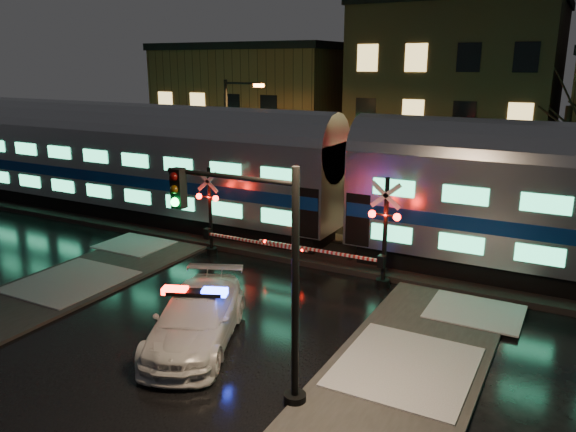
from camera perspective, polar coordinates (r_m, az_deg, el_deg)
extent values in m
plane|color=black|center=(21.03, -3.00, -7.42)|extent=(120.00, 120.00, 0.00)
cube|color=black|center=(25.11, 2.93, -3.28)|extent=(90.00, 4.20, 0.24)
cube|color=#2D2D2D|center=(13.76, 7.98, -20.74)|extent=(4.00, 20.00, 0.12)
cube|color=#51361F|center=(45.09, -2.72, 10.70)|extent=(14.00, 10.00, 9.00)
cube|color=brown|center=(39.94, 16.82, 11.28)|extent=(12.00, 11.00, 11.50)
cube|color=black|center=(31.51, -16.50, 0.95)|extent=(24.00, 2.40, 0.80)
cube|color=#B7BAC1|center=(31.05, -16.82, 5.06)|extent=(25.00, 3.05, 3.80)
cube|color=navy|center=(31.12, -16.77, 4.34)|extent=(24.75, 3.09, 0.55)
cube|color=#40F4A2|center=(30.21, -18.72, 2.40)|extent=(21.00, 0.05, 0.62)
cube|color=#40F4A2|center=(29.89, -19.01, 5.77)|extent=(21.00, 0.05, 0.62)
cylinder|color=#B7BAC1|center=(30.81, -17.07, 8.17)|extent=(25.00, 3.05, 3.05)
imported|color=silver|center=(17.12, -9.32, -10.25)|extent=(4.13, 5.91, 1.59)
cube|color=black|center=(16.78, -9.45, -7.68)|extent=(1.69, 1.02, 0.11)
cube|color=#FF0C05|center=(16.93, -11.41, -7.42)|extent=(0.81, 0.62, 0.19)
cube|color=#1426FF|center=(16.62, -7.45, -7.67)|extent=(0.81, 0.62, 0.19)
cylinder|color=black|center=(21.44, 9.60, -6.71)|extent=(0.52, 0.52, 0.31)
cylinder|color=black|center=(20.80, 9.83, -1.77)|extent=(0.17, 0.17, 4.17)
sphere|color=#FF0C05|center=(20.59, 8.52, 0.21)|extent=(0.27, 0.27, 0.27)
sphere|color=#FF0C05|center=(20.30, 11.01, -0.11)|extent=(0.27, 0.27, 0.27)
cube|color=white|center=(21.80, 2.99, -3.50)|extent=(5.22, 0.10, 0.10)
cube|color=black|center=(20.89, 9.49, -4.55)|extent=(0.25, 0.30, 0.45)
cylinder|color=black|center=(24.86, -7.75, -3.54)|extent=(0.48, 0.48, 0.29)
cylinder|color=black|center=(24.34, -7.90, 0.43)|extent=(0.15, 0.15, 3.86)
sphere|color=#FF0C05|center=(24.30, -9.03, 2.00)|extent=(0.25, 0.25, 0.25)
sphere|color=#FF0C05|center=(23.79, -7.37, 1.78)|extent=(0.25, 0.25, 0.25)
cube|color=white|center=(23.10, -3.33, -2.63)|extent=(4.82, 0.10, 0.10)
cube|color=black|center=(24.40, -8.17, -1.78)|extent=(0.25, 0.30, 0.45)
cylinder|color=black|center=(14.48, 0.70, -18.11)|extent=(0.55, 0.55, 0.30)
cylinder|color=black|center=(13.13, 0.74, -7.79)|extent=(0.18, 0.18, 5.94)
cylinder|color=black|center=(13.25, -6.08, 4.01)|extent=(3.56, 0.12, 0.12)
cube|color=black|center=(14.03, -11.07, 2.79)|extent=(0.32, 0.28, 0.99)
sphere|color=#0CFF3F|center=(13.99, -11.41, 1.39)|extent=(0.22, 0.22, 0.22)
cylinder|color=black|center=(31.31, -6.19, 6.98)|extent=(0.18, 0.18, 7.25)
cylinder|color=black|center=(30.40, -4.64, 13.29)|extent=(2.18, 0.11, 0.11)
cube|color=orange|center=(29.87, -2.98, 13.11)|extent=(0.50, 0.25, 0.16)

